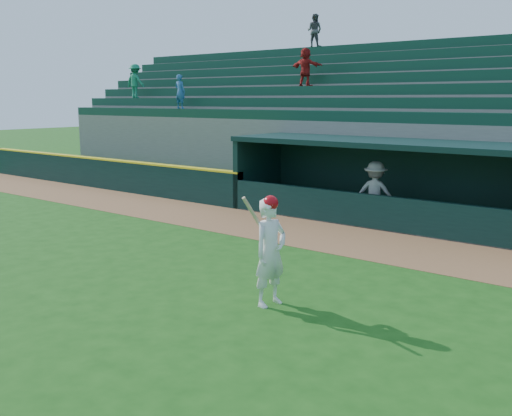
% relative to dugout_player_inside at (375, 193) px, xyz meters
% --- Properties ---
extents(ground, '(120.00, 120.00, 0.00)m').
position_rel_dugout_player_inside_xyz_m(ground, '(-0.16, -7.15, -0.93)').
color(ground, '#1A4C13').
rests_on(ground, ground).
extents(warning_track, '(40.00, 3.00, 0.01)m').
position_rel_dugout_player_inside_xyz_m(warning_track, '(-0.16, -2.25, -0.93)').
color(warning_track, brown).
rests_on(warning_track, ground).
extents(field_wall_left, '(15.50, 0.30, 1.20)m').
position_rel_dugout_player_inside_xyz_m(field_wall_left, '(-12.41, -0.60, -0.33)').
color(field_wall_left, black).
rests_on(field_wall_left, ground).
extents(wall_stripe_left, '(15.50, 0.32, 0.06)m').
position_rel_dugout_player_inside_xyz_m(wall_stripe_left, '(-12.41, -0.60, 0.30)').
color(wall_stripe_left, yellow).
rests_on(wall_stripe_left, field_wall_left).
extents(dugout_player_inside, '(1.35, 1.00, 1.87)m').
position_rel_dugout_player_inside_xyz_m(dugout_player_inside, '(0.00, 0.00, 0.00)').
color(dugout_player_inside, gray).
rests_on(dugout_player_inside, ground).
extents(dugout, '(9.40, 2.80, 2.46)m').
position_rel_dugout_player_inside_xyz_m(dugout, '(-0.16, 0.85, 0.42)').
color(dugout, slate).
rests_on(dugout, ground).
extents(stands, '(34.50, 6.25, 7.45)m').
position_rel_dugout_player_inside_xyz_m(stands, '(-0.16, 5.42, 1.46)').
color(stands, slate).
rests_on(stands, ground).
extents(batter_at_plate, '(0.58, 0.85, 2.03)m').
position_rel_dugout_player_inside_xyz_m(batter_at_plate, '(1.59, -7.40, 0.07)').
color(batter_at_plate, white).
rests_on(batter_at_plate, ground).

